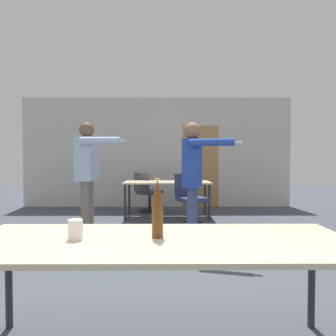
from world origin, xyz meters
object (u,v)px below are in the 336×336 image
at_px(person_far_watching, 193,171).
at_px(office_chair_near_pushed, 190,201).
at_px(beer_bottle, 157,210).
at_px(drink_cup, 75,230).
at_px(person_center_tall, 88,167).
at_px(office_chair_mid_tucked, 147,194).

distance_m(person_far_watching, office_chair_near_pushed, 1.51).
height_order(beer_bottle, drink_cup, beer_bottle).
bearing_deg(person_far_watching, beer_bottle, 3.10).
bearing_deg(office_chair_near_pushed, beer_bottle, 59.47).
height_order(person_center_tall, beer_bottle, person_center_tall).
distance_m(person_far_watching, beer_bottle, 2.32).
distance_m(beer_bottle, drink_cup, 0.51).
xyz_separation_m(person_center_tall, beer_bottle, (1.20, -2.96, -0.17)).
relative_size(person_far_watching, office_chair_mid_tucked, 1.91).
relative_size(office_chair_near_pushed, drink_cup, 7.92).
bearing_deg(drink_cup, office_chair_near_pushed, 75.14).
bearing_deg(beer_bottle, person_far_watching, 79.38).
height_order(person_far_watching, person_center_tall, person_center_tall).
xyz_separation_m(office_chair_near_pushed, office_chair_mid_tucked, (-0.88, 1.38, -0.03)).
relative_size(person_center_tall, office_chair_near_pushed, 1.91).
relative_size(person_far_watching, person_center_tall, 0.95).
xyz_separation_m(office_chair_near_pushed, beer_bottle, (-0.49, -3.66, 0.47)).
height_order(person_far_watching, office_chair_mid_tucked, person_far_watching).
bearing_deg(beer_bottle, person_center_tall, 112.08).
xyz_separation_m(office_chair_mid_tucked, beer_bottle, (0.39, -5.03, 0.50)).
height_order(person_center_tall, drink_cup, person_center_tall).
bearing_deg(beer_bottle, office_chair_near_pushed, 82.37).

